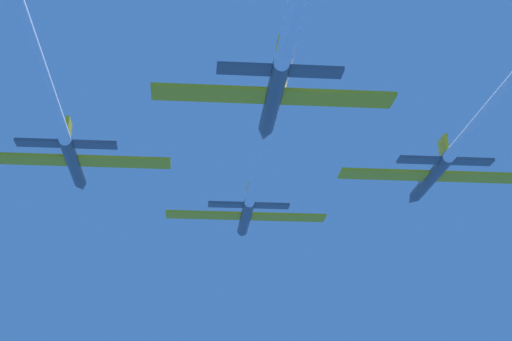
# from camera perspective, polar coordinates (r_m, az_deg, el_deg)

# --- Properties ---
(jet_lead) EXTENTS (16.25, 63.06, 2.69)m
(jet_lead) POSITION_cam_1_polar(r_m,az_deg,el_deg) (63.81, 0.57, 1.84)
(jet_lead) COLOR #4C5660
(jet_left_wing) EXTENTS (16.25, 58.91, 2.69)m
(jet_left_wing) POSITION_cam_1_polar(r_m,az_deg,el_deg) (52.80, -15.26, 7.49)
(jet_left_wing) COLOR #4C5660
(jet_right_wing) EXTENTS (16.25, 58.96, 2.69)m
(jet_right_wing) POSITION_cam_1_polar(r_m,az_deg,el_deg) (56.06, 17.51, 5.72)
(jet_right_wing) COLOR #4C5660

